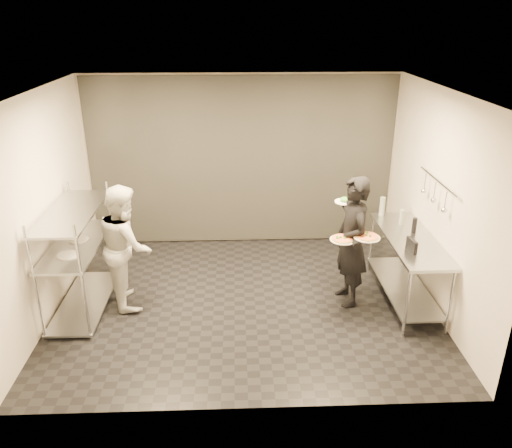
{
  "coord_description": "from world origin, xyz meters",
  "views": [
    {
      "loc": [
        -0.08,
        -5.86,
        3.65
      ],
      "look_at": [
        0.16,
        0.11,
        1.1
      ],
      "focal_mm": 35.0,
      "sensor_mm": 36.0,
      "label": 1
    }
  ],
  "objects_px": {
    "salad_plate": "(345,200)",
    "pos_monitor": "(412,245)",
    "waiter": "(351,242)",
    "pizza_plate_far": "(367,237)",
    "chef": "(126,246)",
    "bottle_dark": "(414,225)",
    "bottle_clear": "(402,217)",
    "pizza_plate_near": "(343,239)",
    "bottle_green": "(382,206)",
    "prep_counter": "(407,258)",
    "pass_rack": "(78,254)"
  },
  "relations": [
    {
      "from": "pass_rack",
      "to": "bottle_green",
      "type": "bearing_deg",
      "value": 10.9
    },
    {
      "from": "pos_monitor",
      "to": "bottle_green",
      "type": "relative_size",
      "value": 0.83
    },
    {
      "from": "bottle_clear",
      "to": "bottle_dark",
      "type": "relative_size",
      "value": 1.0
    },
    {
      "from": "pass_rack",
      "to": "prep_counter",
      "type": "xyz_separation_m",
      "value": [
        4.33,
        0.0,
        -0.14
      ]
    },
    {
      "from": "salad_plate",
      "to": "bottle_clear",
      "type": "bearing_deg",
      "value": 12.2
    },
    {
      "from": "bottle_green",
      "to": "chef",
      "type": "bearing_deg",
      "value": -168.82
    },
    {
      "from": "prep_counter",
      "to": "pizza_plate_near",
      "type": "distance_m",
      "value": 1.04
    },
    {
      "from": "pizza_plate_far",
      "to": "bottle_clear",
      "type": "relative_size",
      "value": 1.55
    },
    {
      "from": "pizza_plate_far",
      "to": "salad_plate",
      "type": "xyz_separation_m",
      "value": [
        -0.19,
        0.55,
        0.28
      ]
    },
    {
      "from": "chef",
      "to": "pos_monitor",
      "type": "distance_m",
      "value": 3.65
    },
    {
      "from": "waiter",
      "to": "pizza_plate_near",
      "type": "relative_size",
      "value": 5.54
    },
    {
      "from": "prep_counter",
      "to": "chef",
      "type": "relative_size",
      "value": 1.09
    },
    {
      "from": "bottle_dark",
      "to": "bottle_green",
      "type": "bearing_deg",
      "value": 111.58
    },
    {
      "from": "salad_plate",
      "to": "waiter",
      "type": "bearing_deg",
      "value": -78.37
    },
    {
      "from": "salad_plate",
      "to": "pos_monitor",
      "type": "xyz_separation_m",
      "value": [
        0.72,
        -0.67,
        -0.35
      ]
    },
    {
      "from": "pos_monitor",
      "to": "pizza_plate_near",
      "type": "bearing_deg",
      "value": 159.57
    },
    {
      "from": "salad_plate",
      "to": "pos_monitor",
      "type": "bearing_deg",
      "value": -42.85
    },
    {
      "from": "waiter",
      "to": "pizza_plate_near",
      "type": "xyz_separation_m",
      "value": [
        -0.16,
        -0.19,
        0.13
      ]
    },
    {
      "from": "waiter",
      "to": "bottle_dark",
      "type": "height_order",
      "value": "waiter"
    },
    {
      "from": "pass_rack",
      "to": "pos_monitor",
      "type": "bearing_deg",
      "value": -5.41
    },
    {
      "from": "prep_counter",
      "to": "salad_plate",
      "type": "bearing_deg",
      "value": 162.36
    },
    {
      "from": "bottle_dark",
      "to": "prep_counter",
      "type": "bearing_deg",
      "value": -122.43
    },
    {
      "from": "waiter",
      "to": "bottle_green",
      "type": "height_order",
      "value": "waiter"
    },
    {
      "from": "bottle_clear",
      "to": "pos_monitor",
      "type": "bearing_deg",
      "value": -99.2
    },
    {
      "from": "prep_counter",
      "to": "pizza_plate_near",
      "type": "relative_size",
      "value": 5.65
    },
    {
      "from": "bottle_green",
      "to": "bottle_clear",
      "type": "distance_m",
      "value": 0.39
    },
    {
      "from": "pass_rack",
      "to": "waiter",
      "type": "xyz_separation_m",
      "value": [
        3.55,
        -0.03,
        0.11
      ]
    },
    {
      "from": "pos_monitor",
      "to": "bottle_clear",
      "type": "height_order",
      "value": "bottle_clear"
    },
    {
      "from": "pass_rack",
      "to": "waiter",
      "type": "bearing_deg",
      "value": -0.41
    },
    {
      "from": "bottle_clear",
      "to": "waiter",
      "type": "bearing_deg",
      "value": -148.93
    },
    {
      "from": "pizza_plate_far",
      "to": "pos_monitor",
      "type": "bearing_deg",
      "value": -12.95
    },
    {
      "from": "chef",
      "to": "pos_monitor",
      "type": "height_order",
      "value": "chef"
    },
    {
      "from": "pizza_plate_far",
      "to": "chef",
      "type": "bearing_deg",
      "value": 173.08
    },
    {
      "from": "prep_counter",
      "to": "pizza_plate_near",
      "type": "xyz_separation_m",
      "value": [
        -0.94,
        -0.22,
        0.39
      ]
    },
    {
      "from": "pos_monitor",
      "to": "bottle_clear",
      "type": "distance_m",
      "value": 0.87
    },
    {
      "from": "pizza_plate_far",
      "to": "bottle_green",
      "type": "distance_m",
      "value": 1.19
    },
    {
      "from": "pizza_plate_far",
      "to": "salad_plate",
      "type": "bearing_deg",
      "value": 108.97
    },
    {
      "from": "pizza_plate_near",
      "to": "bottle_dark",
      "type": "distance_m",
      "value": 1.1
    },
    {
      "from": "chef",
      "to": "waiter",
      "type": "bearing_deg",
      "value": -111.22
    },
    {
      "from": "pizza_plate_far",
      "to": "pos_monitor",
      "type": "distance_m",
      "value": 0.55
    },
    {
      "from": "waiter",
      "to": "salad_plate",
      "type": "relative_size",
      "value": 6.78
    },
    {
      "from": "bottle_dark",
      "to": "bottle_clear",
      "type": "bearing_deg",
      "value": 104.27
    },
    {
      "from": "salad_plate",
      "to": "chef",
      "type": "bearing_deg",
      "value": -176.58
    },
    {
      "from": "bottle_clear",
      "to": "pizza_plate_far",
      "type": "bearing_deg",
      "value": -132.54
    },
    {
      "from": "chef",
      "to": "pizza_plate_near",
      "type": "bearing_deg",
      "value": -115.26
    },
    {
      "from": "bottle_dark",
      "to": "pos_monitor",
      "type": "bearing_deg",
      "value": -111.34
    },
    {
      "from": "chef",
      "to": "bottle_green",
      "type": "height_order",
      "value": "chef"
    },
    {
      "from": "pizza_plate_far",
      "to": "bottle_green",
      "type": "xyz_separation_m",
      "value": [
        0.49,
        1.08,
        -0.02
      ]
    },
    {
      "from": "pass_rack",
      "to": "pizza_plate_near",
      "type": "distance_m",
      "value": 3.4
    },
    {
      "from": "pizza_plate_far",
      "to": "salad_plate",
      "type": "height_order",
      "value": "salad_plate"
    }
  ]
}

